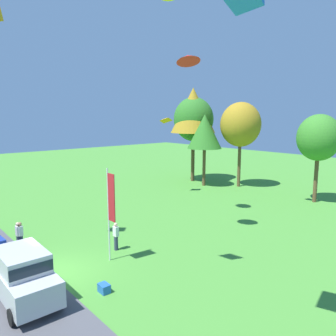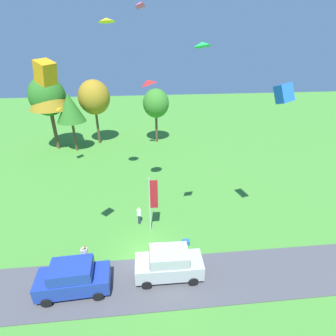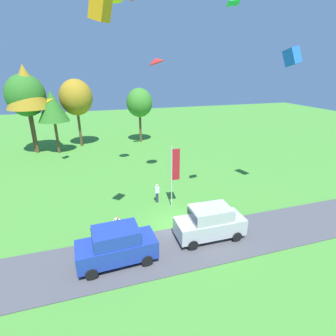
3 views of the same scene
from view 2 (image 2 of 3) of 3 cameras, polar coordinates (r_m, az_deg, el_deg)
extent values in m
plane|color=#478E33|center=(21.24, -5.07, -18.73)|extent=(120.00, 120.00, 0.00)
cube|color=#4C4C51|center=(19.63, -4.92, -23.66)|extent=(36.00, 4.40, 0.06)
cube|color=#1E389E|center=(19.45, -19.82, -22.15)|extent=(4.68, 2.10, 1.10)
cube|color=#1E389E|center=(18.75, -20.31, -20.18)|extent=(2.68, 1.87, 0.84)
cube|color=#19232D|center=(18.75, -20.31, -20.18)|extent=(2.73, 1.84, 0.46)
cylinder|color=black|center=(19.71, -24.92, -25.00)|extent=(0.69, 0.27, 0.68)
cylinder|color=black|center=(20.83, -23.64, -21.16)|extent=(0.69, 0.27, 0.68)
cylinder|color=black|center=(19.01, -14.95, -25.31)|extent=(0.69, 0.27, 0.68)
cylinder|color=black|center=(20.16, -14.46, -21.27)|extent=(0.69, 0.27, 0.68)
cube|color=#B7B7BC|center=(19.26, 0.22, -20.62)|extent=(4.62, 1.95, 1.10)
cube|color=#B7B7BC|center=(18.55, 0.22, -18.60)|extent=(2.62, 1.79, 0.84)
cube|color=#19232D|center=(18.55, 0.22, -18.60)|extent=(2.67, 1.76, 0.46)
cylinder|color=black|center=(19.05, -4.65, -23.98)|extent=(0.68, 0.25, 0.68)
cylinder|color=black|center=(20.24, -4.73, -20.01)|extent=(0.68, 0.25, 0.68)
cylinder|color=black|center=(19.25, 5.53, -23.32)|extent=(0.68, 0.25, 0.68)
cylinder|color=black|center=(20.43, 4.61, -19.45)|extent=(0.68, 0.25, 0.68)
cylinder|color=#2D334C|center=(21.29, -17.34, -18.38)|extent=(0.24, 0.24, 0.88)
cube|color=white|center=(20.78, -17.63, -16.93)|extent=(0.36, 0.22, 0.60)
sphere|color=#9E7051|center=(20.50, -17.80, -16.08)|extent=(0.22, 0.22, 0.22)
cylinder|color=#2D334C|center=(24.00, -6.26, -11.06)|extent=(0.24, 0.24, 0.88)
cube|color=white|center=(23.55, -6.35, -9.64)|extent=(0.36, 0.22, 0.60)
sphere|color=beige|center=(23.31, -6.40, -8.81)|extent=(0.22, 0.22, 0.22)
cylinder|color=#2D334C|center=(21.23, -17.60, -18.59)|extent=(0.24, 0.24, 0.88)
cube|color=white|center=(20.72, -17.89, -17.14)|extent=(0.36, 0.22, 0.60)
sphere|color=beige|center=(20.44, -18.07, -16.29)|extent=(0.22, 0.22, 0.22)
cylinder|color=brown|center=(42.10, -23.52, 7.56)|extent=(0.36, 0.36, 5.42)
ellipsoid|color=#2D7023|center=(40.92, -24.80, 14.01)|extent=(4.88, 4.88, 5.37)
cylinder|color=brown|center=(41.56, -23.35, 7.78)|extent=(0.36, 0.36, 6.00)
cone|color=olive|center=(40.26, -24.87, 15.41)|extent=(5.40, 5.40, 5.40)
cylinder|color=brown|center=(40.16, -19.65, 6.54)|extent=(0.36, 0.36, 4.34)
cone|color=#2D7023|center=(39.01, -20.60, 12.20)|extent=(3.91, 3.91, 3.91)
cylinder|color=brown|center=(41.92, -15.01, 8.53)|extent=(0.36, 0.36, 5.03)
ellipsoid|color=olive|center=(40.77, -15.79, 14.60)|extent=(4.53, 4.53, 4.98)
cylinder|color=brown|center=(41.21, -2.53, 8.60)|extent=(0.36, 0.36, 4.32)
ellipsoid|color=#387F28|center=(40.15, -2.64, 13.89)|extent=(3.88, 3.88, 4.27)
cylinder|color=silver|center=(21.85, -3.96, -8.12)|extent=(0.08, 0.08, 5.25)
cube|color=red|center=(21.27, -3.10, -5.76)|extent=(0.64, 0.04, 2.63)
cube|color=blue|center=(22.05, 3.93, -15.84)|extent=(0.56, 0.40, 0.40)
pyramid|color=orange|center=(32.86, -22.89, 11.73)|extent=(1.08, 1.24, 0.66)
pyramid|color=green|center=(16.34, 7.40, 25.15)|extent=(1.28, 1.23, 0.43)
pyramid|color=#EA4C9E|center=(30.81, -6.26, 31.89)|extent=(1.27, 1.31, 0.74)
cube|color=orange|center=(14.84, -25.14, 18.30)|extent=(1.27, 1.30, 1.31)
cube|color=blue|center=(19.75, 23.91, 14.63)|extent=(1.25, 1.31, 1.54)
cone|color=yellow|center=(24.79, -13.26, 28.90)|extent=(1.85, 1.87, 0.49)
cone|color=red|center=(23.86, -4.32, 18.11)|extent=(2.03, 2.00, 0.88)
camera|label=1|loc=(19.21, 49.29, -5.00)|focal=35.00mm
camera|label=3|loc=(7.29, -81.07, -37.34)|focal=28.00mm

